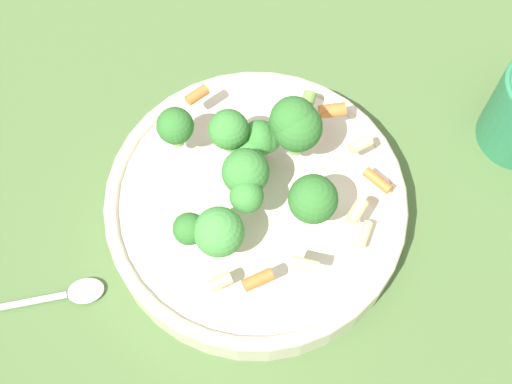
# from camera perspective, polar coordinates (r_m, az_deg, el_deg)

# --- Properties ---
(ground_plane) EXTENTS (3.00, 3.00, 0.00)m
(ground_plane) POSITION_cam_1_polar(r_m,az_deg,el_deg) (0.73, 0.00, -1.97)
(ground_plane) COLOR #4C6B38
(bowl) EXTENTS (0.29, 0.29, 0.05)m
(bowl) POSITION_cam_1_polar(r_m,az_deg,el_deg) (0.70, 0.00, -1.16)
(bowl) COLOR beige
(bowl) RESTS_ON ground_plane
(pasta_salad) EXTENTS (0.22, 0.21, 0.09)m
(pasta_salad) POSITION_cam_1_polar(r_m,az_deg,el_deg) (0.65, 0.28, 2.25)
(pasta_salad) COLOR #8CB766
(pasta_salad) RESTS_ON bowl
(spoon) EXTENTS (0.09, 0.16, 0.01)m
(spoon) POSITION_cam_1_polar(r_m,az_deg,el_deg) (0.72, -16.32, -8.14)
(spoon) COLOR silver
(spoon) RESTS_ON ground_plane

